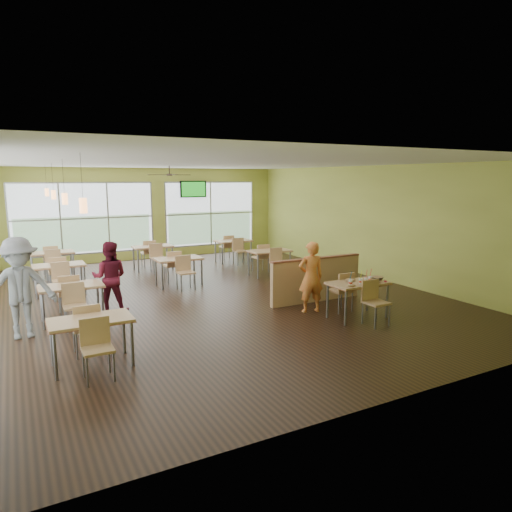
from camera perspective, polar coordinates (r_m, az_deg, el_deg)
name	(u,v)px	position (r m, az deg, el deg)	size (l,w,h in m)	color
room	(210,231)	(10.90, -5.78, 3.11)	(12.00, 12.04, 3.20)	black
window_bays	(75,230)	(13.24, -21.67, 3.09)	(9.24, 10.24, 2.38)	white
main_table	(358,288)	(9.57, 12.61, -3.90)	(1.22, 1.52, 0.87)	tan
half_wall_divider	(316,279)	(10.70, 7.53, -2.90)	(2.40, 0.14, 1.04)	tan
dining_tables	(149,263)	(12.32, -13.28, -0.90)	(6.92, 8.72, 0.87)	tan
pendant_lights	(59,197)	(10.73, -23.42, 6.84)	(0.11, 7.31, 0.86)	#2D2119
ceiling_fan	(169,175)	(13.65, -10.77, 9.97)	(1.25, 1.25, 0.29)	#2D2119
tv_backwall	(193,189)	(16.98, -7.84, 8.28)	(1.00, 0.07, 0.60)	black
man_plaid	(311,277)	(9.78, 6.87, -2.63)	(0.56, 0.37, 1.53)	#EE471A
patron_maroon	(110,277)	(10.17, -17.82, -2.54)	(0.75, 0.58, 1.53)	#5B1222
patron_grey	(20,288)	(9.14, -27.41, -3.58)	(1.18, 0.68, 1.83)	slate
cup_blue	(350,282)	(9.20, 11.72, -3.25)	(0.08, 0.08, 0.30)	white
cup_yellow	(361,281)	(9.35, 12.97, -3.09)	(0.08, 0.08, 0.30)	white
cup_red_near	(366,280)	(9.44, 13.60, -2.99)	(0.09, 0.09, 0.31)	white
cup_red_far	(370,279)	(9.61, 14.11, -2.80)	(0.08, 0.08, 0.30)	white
food_basket	(377,278)	(9.88, 14.89, -2.66)	(0.27, 0.27, 0.06)	black
ketchup_cup	(385,281)	(9.70, 15.88, -3.06)	(0.06, 0.06, 0.02)	#A51629
wrapper_left	(351,285)	(9.15, 11.85, -3.60)	(0.17, 0.15, 0.04)	tan
wrapper_mid	(350,280)	(9.61, 11.72, -2.91)	(0.21, 0.19, 0.05)	tan
wrapper_right	(377,282)	(9.57, 14.88, -3.13)	(0.16, 0.14, 0.04)	tan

